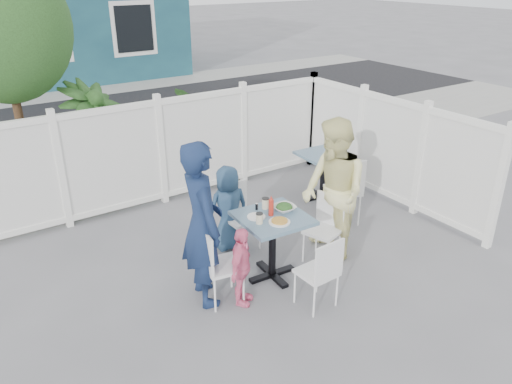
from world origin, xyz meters
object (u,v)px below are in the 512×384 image
spare_table (323,164)px  boy (228,208)px  chair_left (216,261)px  chair_near (322,269)px  toddler (241,267)px  chair_right (326,223)px  main_table (273,230)px  man (202,224)px  woman (333,192)px  chair_back (238,211)px

spare_table → boy: boy is taller
chair_left → chair_near: (0.85, -0.71, -0.03)m
spare_table → toddler: size_ratio=0.81×
chair_left → chair_right: chair_left is taller
spare_table → boy: bearing=-165.9°
main_table → man: man is taller
main_table → boy: size_ratio=0.71×
chair_right → woman: bearing=-115.6°
woman → toddler: (-1.42, -0.19, -0.44)m
woman → boy: woman is taller
spare_table → chair_right: chair_right is taller
man → woman: (1.69, -0.12, -0.02)m
chair_left → man: man is taller
chair_back → spare_table: bearing=-166.4°
chair_right → chair_near: 1.01m
chair_right → chair_near: (-0.69, -0.73, -0.01)m
chair_near → man: bearing=134.8°
spare_table → main_table: bearing=-144.9°
spare_table → chair_right: size_ratio=0.86×
chair_near → main_table: bearing=93.1°
spare_table → chair_near: size_ratio=0.87×
man → boy: bearing=-34.8°
spare_table → chair_near: (-1.85, -2.12, -0.08)m
chair_right → chair_back: 1.12m
chair_near → spare_table: bearing=46.3°
chair_right → toddler: size_ratio=0.94×
chair_near → boy: bearing=92.8°
main_table → chair_back: (0.05, 0.82, -0.11)m
woman → chair_right: bearing=-82.4°
chair_right → woman: size_ratio=0.48×
chair_near → chair_left: bearing=137.6°
spare_table → chair_back: bearing=-164.1°
boy → toddler: (-0.49, -1.08, -0.11)m
chair_back → woman: woman is taller
chair_left → toddler: size_ratio=0.98×
chair_right → boy: 1.23m
chair_right → chair_near: size_ratio=1.01×
chair_near → boy: 1.63m
woman → boy: bearing=-119.9°
main_table → chair_back: bearing=86.2°
man → woman: man is taller
chair_near → boy: boy is taller
spare_table → chair_right: bearing=-129.8°
spare_table → man: size_ratio=0.40×
chair_left → chair_back: (0.83, 0.88, -0.02)m
spare_table → chair_near: bearing=-131.1°
boy → chair_left: bearing=58.5°
chair_back → man: size_ratio=0.47×
man → toddler: 0.61m
chair_right → spare_table: bearing=-58.8°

